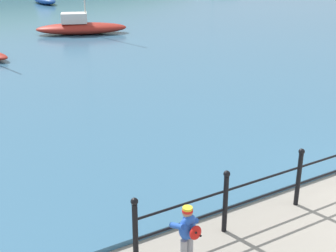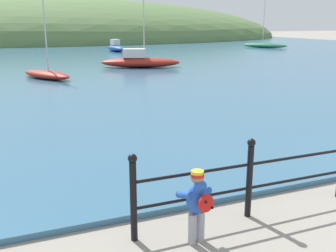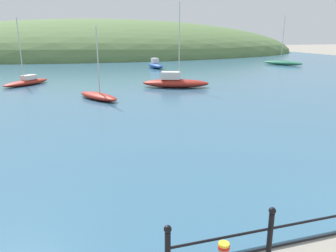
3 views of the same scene
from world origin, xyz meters
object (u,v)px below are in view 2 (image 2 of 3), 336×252
boat_white_sailboat (116,48)px  boat_mid_harbor (47,74)px  child_in_coat (198,200)px  boat_far_left (265,45)px  boat_far_right (140,61)px

boat_white_sailboat → boat_mid_harbor: boat_mid_harbor is taller
child_in_coat → boat_far_left: bearing=53.2°
boat_mid_harbor → boat_white_sailboat: bearing=64.5°
boat_mid_harbor → boat_far_right: bearing=27.4°
boat_white_sailboat → boat_far_right: bearing=-98.9°
child_in_coat → boat_far_left: (23.89, 31.95, -0.22)m
child_in_coat → boat_white_sailboat: bearing=76.9°
boat_far_right → boat_mid_harbor: 6.55m
boat_white_sailboat → boat_far_left: 16.28m
boat_white_sailboat → boat_mid_harbor: size_ratio=0.86×
child_in_coat → boat_white_sailboat: boat_white_sailboat is taller
boat_far_left → boat_far_right: 22.47m
boat_far_left → boat_far_right: boat_far_left is taller
boat_far_right → boat_mid_harbor: (-5.82, -3.02, -0.16)m
boat_far_left → boat_mid_harbor: 28.97m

